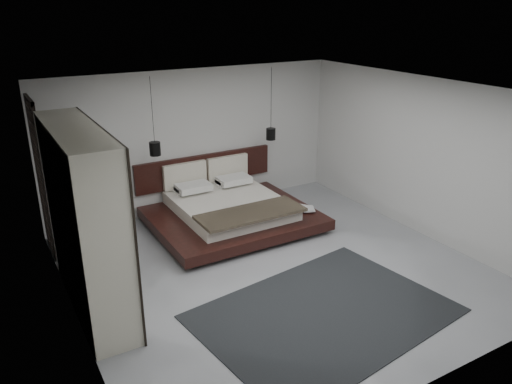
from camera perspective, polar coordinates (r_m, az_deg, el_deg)
floor at (r=8.01m, az=2.28°, el=-8.76°), size 6.00×6.00×0.00m
ceiling at (r=7.06m, az=2.61°, el=11.41°), size 6.00×6.00×0.00m
wall_back at (r=9.96m, az=-6.90°, el=5.84°), size 6.00×0.00×6.00m
wall_front at (r=5.37m, az=20.06°, el=-8.96°), size 6.00×0.00×6.00m
wall_left at (r=6.44m, az=-20.80°, el=-3.99°), size 0.00×6.00×6.00m
wall_right at (r=9.30m, az=18.27°, el=3.85°), size 0.00×6.00×6.00m
lattice_screen at (r=8.76m, az=-23.31°, el=1.45°), size 0.05×0.90×2.60m
bed at (r=9.43m, az=-3.08°, el=-2.00°), size 2.93×2.45×1.10m
book_lower at (r=9.48m, az=5.28°, el=-2.01°), size 0.37×0.39×0.03m
book_upper at (r=9.43m, az=5.29°, el=-1.95°), size 0.34×0.38×0.02m
pendant_left at (r=9.00m, az=-11.47°, el=4.88°), size 0.20×0.20×1.38m
pendant_right at (r=10.00m, az=1.70°, el=6.66°), size 0.19×0.19×1.42m
wardrobe at (r=6.96m, az=-18.93°, el=-3.13°), size 0.61×2.57×2.52m
rug at (r=7.03m, az=7.82°, el=-13.56°), size 3.59×2.78×0.01m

